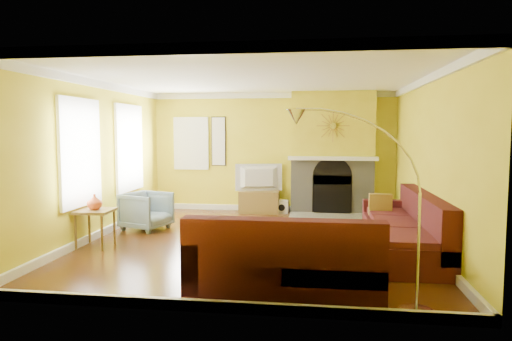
# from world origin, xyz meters

# --- Properties ---
(floor) EXTENTS (5.50, 6.00, 0.02)m
(floor) POSITION_xyz_m (0.00, 0.00, -0.01)
(floor) COLOR #5C3113
(floor) RESTS_ON ground
(ceiling) EXTENTS (5.50, 6.00, 0.02)m
(ceiling) POSITION_xyz_m (0.00, 0.00, 2.71)
(ceiling) COLOR white
(ceiling) RESTS_ON ground
(wall_back) EXTENTS (5.50, 0.02, 2.70)m
(wall_back) POSITION_xyz_m (0.00, 3.01, 1.35)
(wall_back) COLOR yellow
(wall_back) RESTS_ON ground
(wall_front) EXTENTS (5.50, 0.02, 2.70)m
(wall_front) POSITION_xyz_m (0.00, -3.01, 1.35)
(wall_front) COLOR yellow
(wall_front) RESTS_ON ground
(wall_left) EXTENTS (0.02, 6.00, 2.70)m
(wall_left) POSITION_xyz_m (-2.76, 0.00, 1.35)
(wall_left) COLOR yellow
(wall_left) RESTS_ON ground
(wall_right) EXTENTS (0.02, 6.00, 2.70)m
(wall_right) POSITION_xyz_m (2.76, 0.00, 1.35)
(wall_right) COLOR yellow
(wall_right) RESTS_ON ground
(baseboard) EXTENTS (5.50, 6.00, 0.12)m
(baseboard) POSITION_xyz_m (0.00, 0.00, 0.06)
(baseboard) COLOR white
(baseboard) RESTS_ON floor
(crown_molding) EXTENTS (5.50, 6.00, 0.12)m
(crown_molding) POSITION_xyz_m (0.00, 0.00, 2.64)
(crown_molding) COLOR white
(crown_molding) RESTS_ON ceiling
(window_left_near) EXTENTS (0.06, 1.22, 1.72)m
(window_left_near) POSITION_xyz_m (-2.72, 1.30, 1.50)
(window_left_near) COLOR white
(window_left_near) RESTS_ON wall_left
(window_left_far) EXTENTS (0.06, 1.22, 1.72)m
(window_left_far) POSITION_xyz_m (-2.72, -0.60, 1.50)
(window_left_far) COLOR white
(window_left_far) RESTS_ON wall_left
(window_back) EXTENTS (0.82, 0.06, 1.22)m
(window_back) POSITION_xyz_m (-1.90, 2.96, 1.55)
(window_back) COLOR white
(window_back) RESTS_ON wall_back
(wall_art) EXTENTS (0.34, 0.04, 1.14)m
(wall_art) POSITION_xyz_m (-1.25, 2.97, 1.60)
(wall_art) COLOR white
(wall_art) RESTS_ON wall_back
(fireplace) EXTENTS (1.80, 0.40, 2.70)m
(fireplace) POSITION_xyz_m (1.35, 2.80, 1.35)
(fireplace) COLOR gray
(fireplace) RESTS_ON floor
(mantel) EXTENTS (1.92, 0.22, 0.08)m
(mantel) POSITION_xyz_m (1.35, 2.56, 1.25)
(mantel) COLOR white
(mantel) RESTS_ON fireplace
(hearth) EXTENTS (1.80, 0.70, 0.06)m
(hearth) POSITION_xyz_m (1.35, 2.25, 0.03)
(hearth) COLOR gray
(hearth) RESTS_ON floor
(sunburst) EXTENTS (0.70, 0.04, 0.70)m
(sunburst) POSITION_xyz_m (1.35, 2.57, 1.95)
(sunburst) COLOR olive
(sunburst) RESTS_ON fireplace
(rug) EXTENTS (2.40, 1.80, 0.02)m
(rug) POSITION_xyz_m (0.45, -0.00, 0.01)
(rug) COLOR beige
(rug) RESTS_ON floor
(sectional_sofa) EXTENTS (3.19, 3.72, 0.90)m
(sectional_sofa) POSITION_xyz_m (1.16, -0.84, 0.45)
(sectional_sofa) COLOR #4D181D
(sectional_sofa) RESTS_ON floor
(coffee_table) EXTENTS (1.14, 1.14, 0.35)m
(coffee_table) POSITION_xyz_m (0.87, -0.39, 0.17)
(coffee_table) COLOR white
(coffee_table) RESTS_ON floor
(media_console) EXTENTS (0.89, 0.40, 0.49)m
(media_console) POSITION_xyz_m (-0.26, 2.69, 0.24)
(media_console) COLOR olive
(media_console) RESTS_ON floor
(tv) EXTENTS (1.06, 0.38, 0.61)m
(tv) POSITION_xyz_m (-0.26, 2.69, 0.79)
(tv) COLOR black
(tv) RESTS_ON media_console
(subwoofer) EXTENTS (0.28, 0.28, 0.28)m
(subwoofer) POSITION_xyz_m (0.25, 2.75, 0.14)
(subwoofer) COLOR white
(subwoofer) RESTS_ON floor
(armchair) EXTENTS (0.97, 0.96, 0.70)m
(armchair) POSITION_xyz_m (-2.13, 0.68, 0.35)
(armchair) COLOR gray
(armchair) RESTS_ON floor
(side_table) EXTENTS (0.57, 0.57, 0.60)m
(side_table) POSITION_xyz_m (-2.47, -0.65, 0.30)
(side_table) COLOR olive
(side_table) RESTS_ON floor
(vase) EXTENTS (0.25, 0.25, 0.25)m
(vase) POSITION_xyz_m (-2.47, -0.65, 0.72)
(vase) COLOR #D95523
(vase) RESTS_ON side_table
(book) EXTENTS (0.26, 0.32, 0.03)m
(book) POSITION_xyz_m (0.74, -0.30, 0.36)
(book) COLOR white
(book) RESTS_ON coffee_table
(arc_lamp) EXTENTS (1.31, 0.36, 2.05)m
(arc_lamp) POSITION_xyz_m (1.47, -2.80, 1.03)
(arc_lamp) COLOR silver
(arc_lamp) RESTS_ON floor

